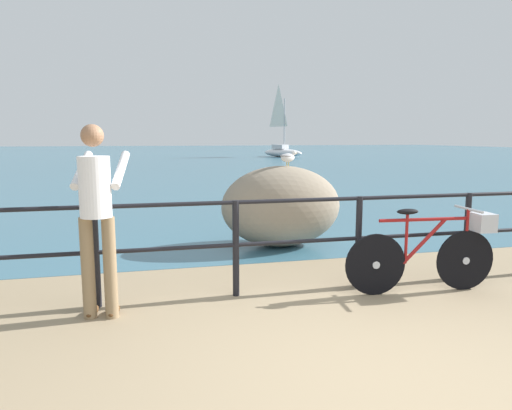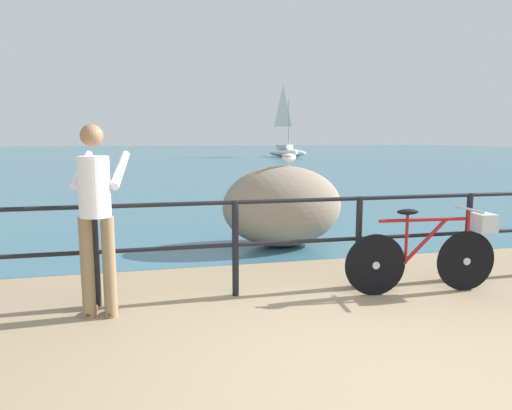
{
  "view_description": "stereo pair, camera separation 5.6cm",
  "coord_description": "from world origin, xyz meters",
  "px_view_note": "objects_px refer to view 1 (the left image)",
  "views": [
    {
      "loc": [
        -1.57,
        -2.64,
        1.66
      ],
      "look_at": [
        -0.38,
        2.36,
        0.9
      ],
      "focal_mm": 32.15,
      "sensor_mm": 36.0,
      "label": 1
    },
    {
      "loc": [
        -1.52,
        -2.65,
        1.66
      ],
      "look_at": [
        -0.38,
        2.36,
        0.9
      ],
      "focal_mm": 32.15,
      "sensor_mm": 36.0,
      "label": 2
    }
  ],
  "objects_px": {
    "sailboat": "(282,149)",
    "seagull": "(288,157)",
    "person_at_railing": "(97,212)",
    "breakwater_boulder_main": "(281,206)",
    "bicycle": "(434,250)"
  },
  "relations": [
    {
      "from": "breakwater_boulder_main",
      "to": "seagull",
      "type": "height_order",
      "value": "seagull"
    },
    {
      "from": "bicycle",
      "to": "seagull",
      "type": "xyz_separation_m",
      "value": [
        -0.92,
        2.37,
        0.91
      ]
    },
    {
      "from": "person_at_railing",
      "to": "seagull",
      "type": "height_order",
      "value": "person_at_railing"
    },
    {
      "from": "bicycle",
      "to": "person_at_railing",
      "type": "relative_size",
      "value": 0.95
    },
    {
      "from": "breakwater_boulder_main",
      "to": "person_at_railing",
      "type": "bearing_deg",
      "value": -136.14
    },
    {
      "from": "sailboat",
      "to": "seagull",
      "type": "bearing_deg",
      "value": -43.66
    },
    {
      "from": "person_at_railing",
      "to": "sailboat",
      "type": "height_order",
      "value": "sailboat"
    },
    {
      "from": "seagull",
      "to": "sailboat",
      "type": "xyz_separation_m",
      "value": [
        9.25,
        31.33,
        -0.67
      ]
    },
    {
      "from": "bicycle",
      "to": "sailboat",
      "type": "xyz_separation_m",
      "value": [
        8.33,
        33.7,
        0.24
      ]
    },
    {
      "from": "person_at_railing",
      "to": "seagull",
      "type": "xyz_separation_m",
      "value": [
        2.52,
        2.29,
        0.38
      ]
    },
    {
      "from": "sailboat",
      "to": "bicycle",
      "type": "bearing_deg",
      "value": -41.09
    },
    {
      "from": "bicycle",
      "to": "breakwater_boulder_main",
      "type": "height_order",
      "value": "breakwater_boulder_main"
    },
    {
      "from": "bicycle",
      "to": "seagull",
      "type": "bearing_deg",
      "value": 115.29
    },
    {
      "from": "seagull",
      "to": "sailboat",
      "type": "bearing_deg",
      "value": 50.03
    },
    {
      "from": "bicycle",
      "to": "person_at_railing",
      "type": "distance_m",
      "value": 3.49
    }
  ]
}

